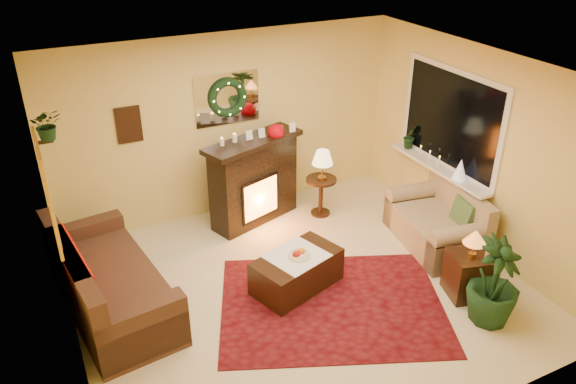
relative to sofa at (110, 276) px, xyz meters
name	(u,v)px	position (x,y,z in m)	size (l,w,h in m)	color
floor	(301,290)	(2.04, -0.66, -0.43)	(5.00, 5.00, 0.00)	beige
ceiling	(304,75)	(2.04, -0.66, 2.17)	(5.00, 5.00, 0.00)	white
wall_back	(228,126)	(2.04, 1.59, 0.87)	(5.00, 5.00, 0.00)	#EFD88C
wall_front	(439,317)	(2.04, -2.91, 0.87)	(5.00, 5.00, 0.00)	#EFD88C
wall_left	(58,251)	(-0.46, -0.66, 0.87)	(4.50, 4.50, 0.00)	#EFD88C
wall_right	(479,152)	(4.54, -0.66, 0.87)	(4.50, 4.50, 0.00)	#EFD88C
area_rug	(332,304)	(2.23, -1.06, -0.42)	(2.51, 1.88, 0.01)	#430208
sofa	(110,276)	(0.00, 0.00, 0.00)	(0.93, 2.11, 0.91)	#532C1A
red_throw	(102,269)	(-0.06, 0.13, 0.03)	(0.73, 1.19, 0.02)	red
fireplace	(254,185)	(2.21, 1.11, 0.12)	(1.29, 0.41, 1.18)	black
poinsettia	(276,132)	(2.54, 1.07, 0.87)	(0.23, 0.23, 0.23)	#A7020C
mantel_candle_a	(222,145)	(1.76, 1.08, 0.83)	(0.06, 0.06, 0.18)	white
mantel_candle_b	(235,141)	(1.95, 1.12, 0.83)	(0.07, 0.07, 0.20)	beige
mantel_mirror	(227,99)	(2.04, 1.57, 1.27)	(0.92, 0.02, 0.72)	white
wreath	(228,98)	(2.04, 1.53, 1.29)	(0.55, 0.55, 0.11)	#194719
wall_art	(129,125)	(0.69, 1.57, 1.12)	(0.32, 0.03, 0.48)	#381E11
gold_mirror	(47,192)	(-0.44, -0.36, 1.32)	(0.03, 0.84, 1.00)	gold
hanging_plant	(50,139)	(-0.30, 0.39, 1.54)	(0.33, 0.28, 0.36)	#194719
loveseat	(436,216)	(4.10, -0.54, -0.01)	(0.82, 1.41, 0.82)	gray
window_frame	(451,120)	(4.53, -0.11, 1.12)	(0.03, 1.86, 1.36)	white
window_glass	(450,120)	(4.51, -0.11, 1.12)	(0.02, 1.70, 1.22)	black
window_sill	(438,168)	(4.42, -0.11, 0.44)	(0.22, 1.86, 0.04)	white
mini_tree	(460,169)	(4.40, -0.53, 0.61)	(0.18, 0.18, 0.27)	white
sill_plant	(410,135)	(4.45, 0.59, 0.66)	(0.26, 0.21, 0.48)	#113517
side_table_round	(321,194)	(3.13, 0.82, -0.11)	(0.44, 0.44, 0.58)	#412518
lamp_cream	(323,160)	(3.12, 0.79, 0.45)	(0.30, 0.30, 0.45)	beige
end_table_square	(468,275)	(3.74, -1.57, -0.16)	(0.45, 0.45, 0.55)	black
lamp_tiffany	(474,242)	(3.70, -1.61, 0.32)	(0.26, 0.26, 0.38)	orange
coffee_table	(297,272)	(2.02, -0.58, -0.22)	(1.04, 0.57, 0.44)	#362414
fruit_bowl	(299,256)	(2.04, -0.61, 0.02)	(0.26, 0.26, 0.06)	beige
floor_palm	(494,286)	(3.65, -2.03, 0.02)	(1.69, 1.69, 3.01)	black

